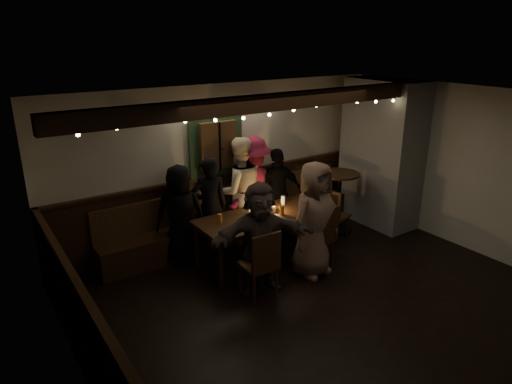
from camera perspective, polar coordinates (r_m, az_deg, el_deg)
room at (r=7.42m, az=7.60°, el=1.31°), size 6.02×5.01×2.62m
dining_table at (r=6.92m, az=0.93°, el=-3.40°), size 2.06×0.88×0.89m
chair_near_left at (r=5.99m, az=0.76°, el=-8.64°), size 0.44×0.44×0.96m
chair_near_right at (r=6.77m, az=8.28°, el=-5.31°), size 0.53×0.53×0.98m
chair_end at (r=7.67m, az=9.45°, el=-2.53°), size 0.53×0.53×0.93m
high_top at (r=8.10m, az=10.32°, el=-0.27°), size 0.67×0.67×1.06m
person_a at (r=6.93m, az=-9.44°, el=-2.81°), size 0.86×0.70×1.53m
person_b at (r=7.11m, az=-5.83°, el=-1.83°), size 0.65×0.51×1.59m
person_c at (r=7.45m, az=-2.11°, el=0.11°), size 1.00×0.86×1.79m
person_d at (r=7.58m, az=-0.54°, el=0.37°), size 1.31×1.03×1.77m
person_e at (r=7.79m, az=2.70°, el=-0.04°), size 0.95×0.52×1.54m
person_f at (r=6.09m, az=0.47°, el=-5.70°), size 1.50×0.79×1.54m
person_g at (r=6.50m, az=7.25°, el=-3.44°), size 0.91×0.67×1.69m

